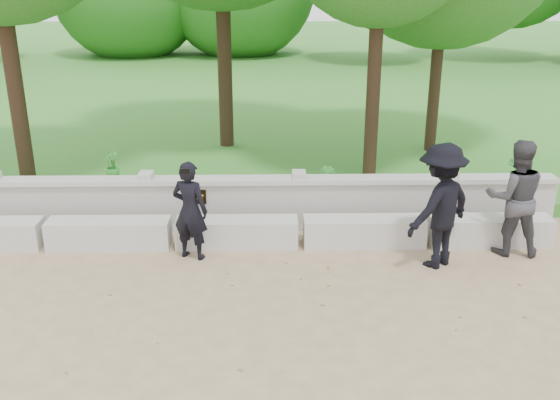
{
  "coord_description": "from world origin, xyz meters",
  "views": [
    {
      "loc": [
        1.51,
        -7.12,
        4.07
      ],
      "look_at": [
        1.67,
        1.64,
        0.86
      ],
      "focal_mm": 40.0,
      "sensor_mm": 36.0,
      "label": 1
    }
  ],
  "objects": [
    {
      "name": "ground",
      "position": [
        0.0,
        0.0,
        0.0
      ],
      "size": [
        80.0,
        80.0,
        0.0
      ],
      "primitive_type": "plane",
      "color": "tan",
      "rests_on": "ground"
    },
    {
      "name": "lawn",
      "position": [
        0.0,
        14.0,
        0.12
      ],
      "size": [
        40.0,
        22.0,
        0.25
      ],
      "primitive_type": "cube",
      "color": "#326D27",
      "rests_on": "ground"
    },
    {
      "name": "concrete_bench",
      "position": [
        0.0,
        1.9,
        0.22
      ],
      "size": [
        11.9,
        0.45,
        0.45
      ],
      "color": "beige",
      "rests_on": "ground"
    },
    {
      "name": "parapet_wall",
      "position": [
        0.0,
        2.6,
        0.46
      ],
      "size": [
        12.5,
        0.35,
        0.9
      ],
      "color": "#B5B2AB",
      "rests_on": "ground"
    },
    {
      "name": "man_main",
      "position": [
        0.34,
        1.49,
        0.76
      ],
      "size": [
        0.65,
        0.61,
        1.51
      ],
      "color": "black",
      "rests_on": "ground"
    },
    {
      "name": "visitor_left",
      "position": [
        5.19,
        1.58,
        0.89
      ],
      "size": [
        0.94,
        0.78,
        1.79
      ],
      "color": "#38373C",
      "rests_on": "ground"
    },
    {
      "name": "visitor_mid",
      "position": [
        3.96,
        1.18,
        0.92
      ],
      "size": [
        1.36,
        1.27,
        1.84
      ],
      "color": "black",
      "rests_on": "ground"
    },
    {
      "name": "shrub_b",
      "position": [
        2.53,
        3.3,
        0.55
      ],
      "size": [
        0.42,
        0.43,
        0.61
      ],
      "primitive_type": "imported",
      "rotation": [
        0.0,
        0.0,
        2.26
      ],
      "color": "#2E842C",
      "rests_on": "lawn"
    },
    {
      "name": "shrub_c",
      "position": [
        6.01,
        3.3,
        0.59
      ],
      "size": [
        0.81,
        0.82,
        0.69
      ],
      "primitive_type": "imported",
      "rotation": [
        0.0,
        0.0,
        3.99
      ],
      "color": "#2E842C",
      "rests_on": "lawn"
    },
    {
      "name": "shrub_d",
      "position": [
        -1.56,
        4.6,
        0.52
      ],
      "size": [
        0.41,
        0.41,
        0.54
      ],
      "primitive_type": "imported",
      "rotation": [
        0.0,
        0.0,
        5.52
      ],
      "color": "#2E842C",
      "rests_on": "lawn"
    }
  ]
}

